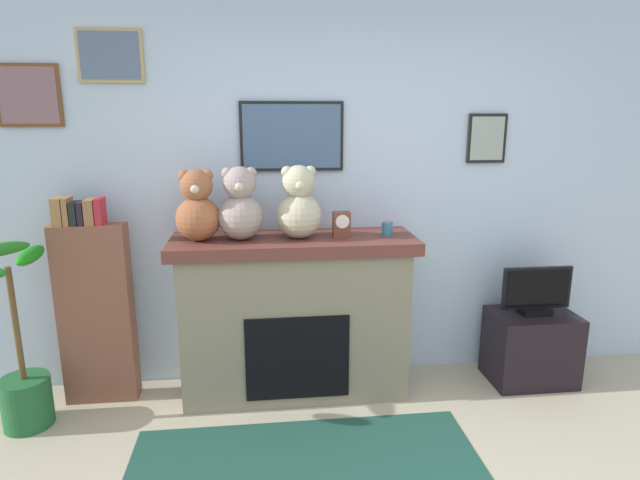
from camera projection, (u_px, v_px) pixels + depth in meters
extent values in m
cube|color=silver|center=(346.00, 195.00, 3.68)|extent=(5.20, 0.12, 2.60)
cube|color=black|center=(292.00, 136.00, 3.47)|extent=(0.68, 0.02, 0.45)
cube|color=#446087|center=(292.00, 137.00, 3.46)|extent=(0.64, 0.00, 0.41)
cube|color=tan|center=(110.00, 56.00, 3.23)|extent=(0.40, 0.02, 0.32)
cube|color=slate|center=(110.00, 55.00, 3.22)|extent=(0.36, 0.00, 0.28)
cube|color=black|center=(487.00, 138.00, 3.62)|extent=(0.27, 0.02, 0.33)
cube|color=#96A39D|center=(487.00, 138.00, 3.61)|extent=(0.23, 0.00, 0.29)
cube|color=brown|center=(29.00, 95.00, 3.23)|extent=(0.38, 0.02, 0.38)
cube|color=#7F5D67|center=(28.00, 95.00, 3.22)|extent=(0.34, 0.00, 0.34)
cube|color=gray|center=(295.00, 322.00, 3.53)|extent=(1.45, 0.49, 1.00)
cube|color=brown|center=(294.00, 243.00, 3.40)|extent=(1.57, 0.55, 0.08)
cube|color=black|center=(298.00, 358.00, 3.32)|extent=(0.65, 0.02, 0.55)
cube|color=brown|center=(97.00, 314.00, 3.41)|extent=(0.45, 0.16, 1.19)
cube|color=#A06E41|center=(59.00, 211.00, 3.23)|extent=(0.06, 0.13, 0.17)
cube|color=#9A6B3F|center=(68.00, 211.00, 3.24)|extent=(0.03, 0.13, 0.17)
cube|color=black|center=(75.00, 213.00, 3.25)|extent=(0.04, 0.13, 0.14)
cube|color=black|center=(83.00, 213.00, 3.25)|extent=(0.03, 0.13, 0.14)
cube|color=#93643F|center=(91.00, 212.00, 3.26)|extent=(0.06, 0.13, 0.16)
cube|color=#B42430|center=(100.00, 211.00, 3.26)|extent=(0.04, 0.13, 0.16)
cylinder|color=#1E592D|center=(27.00, 402.00, 3.20)|extent=(0.29, 0.29, 0.31)
cylinder|color=brown|center=(16.00, 324.00, 3.08)|extent=(0.04, 0.04, 0.69)
ellipsoid|color=#177F15|center=(31.00, 255.00, 3.00)|extent=(0.12, 0.37, 0.08)
cube|color=black|center=(531.00, 347.00, 3.72)|extent=(0.57, 0.40, 0.50)
cube|color=black|center=(534.00, 311.00, 3.66)|extent=(0.20, 0.14, 0.04)
cube|color=black|center=(537.00, 288.00, 3.62)|extent=(0.48, 0.03, 0.29)
cube|color=black|center=(538.00, 289.00, 3.60)|extent=(0.44, 0.00, 0.25)
cube|color=#1E483B|center=(308.00, 478.00, 2.75)|extent=(1.92, 1.06, 0.01)
cylinder|color=teal|center=(387.00, 229.00, 3.43)|extent=(0.07, 0.07, 0.09)
cube|color=brown|center=(341.00, 224.00, 3.39)|extent=(0.11, 0.08, 0.16)
cylinder|color=white|center=(342.00, 222.00, 3.34)|extent=(0.09, 0.01, 0.09)
sphere|color=#985937|center=(198.00, 219.00, 3.28)|extent=(0.28, 0.28, 0.28)
sphere|color=#985937|center=(196.00, 185.00, 3.23)|extent=(0.20, 0.20, 0.20)
sphere|color=#985937|center=(184.00, 176.00, 3.21)|extent=(0.07, 0.07, 0.07)
sphere|color=#985937|center=(207.00, 175.00, 3.22)|extent=(0.07, 0.07, 0.07)
sphere|color=beige|center=(195.00, 189.00, 3.15)|extent=(0.06, 0.06, 0.06)
sphere|color=gray|center=(241.00, 217.00, 3.30)|extent=(0.29, 0.29, 0.29)
sphere|color=gray|center=(239.00, 183.00, 3.25)|extent=(0.21, 0.21, 0.21)
sphere|color=gray|center=(227.00, 173.00, 3.23)|extent=(0.07, 0.07, 0.07)
sphere|color=gray|center=(251.00, 173.00, 3.25)|extent=(0.07, 0.07, 0.07)
sphere|color=beige|center=(239.00, 186.00, 3.18)|extent=(0.06, 0.06, 0.06)
sphere|color=#BEB797|center=(299.00, 216.00, 3.35)|extent=(0.29, 0.29, 0.29)
sphere|color=#BEB797|center=(299.00, 182.00, 3.29)|extent=(0.21, 0.21, 0.21)
sphere|color=#BEB797|center=(287.00, 172.00, 3.27)|extent=(0.07, 0.07, 0.07)
sphere|color=#BEB797|center=(310.00, 172.00, 3.29)|extent=(0.07, 0.07, 0.07)
sphere|color=beige|center=(300.00, 185.00, 3.22)|extent=(0.06, 0.06, 0.06)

